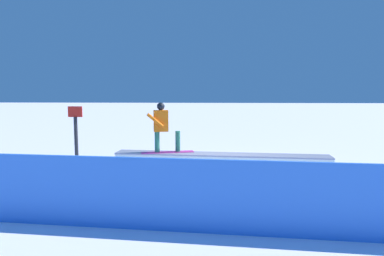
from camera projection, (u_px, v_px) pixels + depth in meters
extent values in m
plane|color=white|center=(220.00, 176.00, 9.75)|extent=(120.00, 120.00, 0.00)
cube|color=white|center=(220.00, 166.00, 9.72)|extent=(6.06, 1.02, 0.60)
cube|color=blue|center=(220.00, 171.00, 9.73)|extent=(6.07, 1.03, 0.14)
cube|color=#9694A5|center=(221.00, 154.00, 9.68)|extent=(6.06, 1.08, 0.04)
cube|color=#BA2C8A|center=(168.00, 152.00, 9.88)|extent=(1.54, 0.63, 0.01)
cylinder|color=#296D51|center=(157.00, 142.00, 9.79)|extent=(0.17, 0.17, 0.60)
cylinder|color=#296D51|center=(178.00, 141.00, 9.91)|extent=(0.17, 0.17, 0.60)
cube|color=orange|center=(161.00, 121.00, 9.75)|extent=(0.45, 0.33, 0.61)
sphere|color=black|center=(161.00, 106.00, 9.71)|extent=(0.22, 0.22, 0.22)
cylinder|color=orange|center=(155.00, 120.00, 9.55)|extent=(0.48, 0.20, 0.43)
cylinder|color=orange|center=(164.00, 119.00, 9.93)|extent=(0.21, 0.13, 0.56)
cube|color=#3275ED|center=(228.00, 197.00, 5.72)|extent=(11.97, 1.05, 1.28)
cylinder|color=#262628|center=(76.00, 147.00, 9.69)|extent=(0.10, 0.10, 1.68)
cube|color=red|center=(75.00, 112.00, 9.58)|extent=(0.40, 0.04, 0.30)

